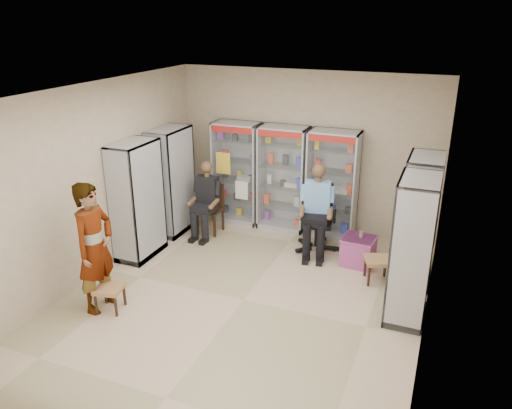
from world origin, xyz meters
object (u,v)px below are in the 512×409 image
at_px(pink_trunk, 358,251).
at_px(cabinet_back_mid, 283,179).
at_px(cabinet_left_near, 137,201).
at_px(woven_stool_a, 377,270).
at_px(cabinet_left_far, 171,181).
at_px(cabinet_right_near, 412,250).
at_px(cabinet_back_right, 332,185).
at_px(cabinet_back_left, 237,173).
at_px(standing_man, 95,247).
at_px(office_chair, 317,219).
at_px(woven_stool_b, 110,298).
at_px(seated_shopkeeper, 317,211).
at_px(cabinet_right_far, 419,220).
at_px(wooden_chair, 210,209).

bearing_deg(pink_trunk, cabinet_back_mid, 149.76).
xyz_separation_m(cabinet_left_near, woven_stool_a, (3.95, 0.59, -0.80)).
bearing_deg(cabinet_left_far, cabinet_right_near, 73.75).
bearing_deg(cabinet_back_mid, cabinet_left_far, -153.68).
xyz_separation_m(cabinet_back_right, cabinet_right_near, (1.63, -2.23, 0.00)).
relative_size(cabinet_back_left, cabinet_left_near, 1.00).
bearing_deg(standing_man, office_chair, -37.82).
bearing_deg(cabinet_right_near, cabinet_back_mid, 49.16).
xyz_separation_m(pink_trunk, woven_stool_b, (-2.97, -2.68, -0.06)).
bearing_deg(cabinet_right_near, seated_shopkeeper, 48.98).
relative_size(cabinet_back_left, cabinet_right_far, 1.00).
distance_m(seated_shopkeeper, woven_stool_b, 3.67).
distance_m(cabinet_right_near, seated_shopkeeper, 2.26).
xyz_separation_m(cabinet_left_near, seated_shopkeeper, (2.76, 1.28, -0.25)).
distance_m(office_chair, standing_man, 3.78).
distance_m(pink_trunk, woven_stool_b, 4.00).
xyz_separation_m(cabinet_back_left, pink_trunk, (2.63, -0.98, -0.76)).
bearing_deg(cabinet_back_right, woven_stool_b, -121.50).
bearing_deg(cabinet_back_mid, woven_stool_b, -109.46).
xyz_separation_m(cabinet_back_mid, seated_shopkeeper, (0.88, -0.75, -0.25)).
bearing_deg(woven_stool_a, standing_man, -148.05).
bearing_deg(woven_stool_a, pink_trunk, 130.26).
xyz_separation_m(office_chair, standing_man, (-2.35, -2.94, 0.35)).
height_order(cabinet_back_right, standing_man, cabinet_back_right).
distance_m(cabinet_left_near, wooden_chair, 1.56).
bearing_deg(cabinet_left_near, cabinet_back_right, 125.65).
bearing_deg(cabinet_left_far, standing_man, 8.62).
distance_m(cabinet_left_far, woven_stool_b, 2.91).
height_order(cabinet_back_left, seated_shopkeeper, cabinet_back_left).
distance_m(wooden_chair, office_chair, 2.09).
bearing_deg(office_chair, cabinet_right_near, -52.06).
height_order(seated_shopkeeper, pink_trunk, seated_shopkeeper).
bearing_deg(wooden_chair, cabinet_back_mid, 31.31).
bearing_deg(cabinet_right_far, seated_shopkeeper, 77.52).
distance_m(cabinet_back_mid, pink_trunk, 2.08).
xyz_separation_m(cabinet_left_far, cabinet_left_near, (0.00, -1.10, 0.00)).
xyz_separation_m(cabinet_back_right, standing_man, (-2.42, -3.64, -0.06)).
relative_size(cabinet_back_mid, cabinet_right_near, 1.00).
relative_size(cabinet_left_far, office_chair, 1.70).
height_order(cabinet_back_left, cabinet_right_near, same).
distance_m(cabinet_back_mid, office_chair, 1.20).
xyz_separation_m(cabinet_back_mid, office_chair, (0.88, -0.70, -0.41)).
bearing_deg(cabinet_back_left, cabinet_left_far, -135.00).
relative_size(cabinet_left_far, woven_stool_b, 5.50).
distance_m(cabinet_right_far, wooden_chair, 3.84).
height_order(cabinet_right_near, office_chair, cabinet_right_near).
height_order(cabinet_back_left, pink_trunk, cabinet_back_left).
bearing_deg(seated_shopkeeper, woven_stool_a, -40.07).
distance_m(cabinet_left_far, standing_man, 2.74).
height_order(cabinet_left_near, office_chair, cabinet_left_near).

